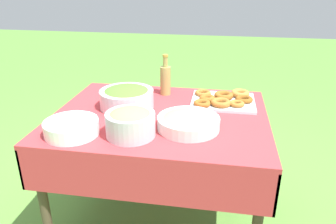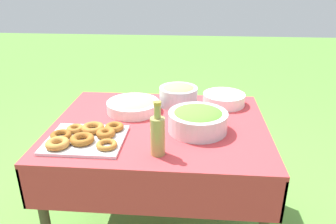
{
  "view_description": "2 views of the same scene",
  "coord_description": "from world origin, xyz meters",
  "px_view_note": "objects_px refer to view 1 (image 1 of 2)",
  "views": [
    {
      "loc": [
        0.33,
        -1.67,
        1.49
      ],
      "look_at": [
        0.05,
        -0.02,
        0.78
      ],
      "focal_mm": 35.0,
      "sensor_mm": 36.0,
      "label": 1
    },
    {
      "loc": [
        -0.18,
        1.65,
        1.55
      ],
      "look_at": [
        -0.04,
        -0.07,
        0.8
      ],
      "focal_mm": 35.0,
      "sensor_mm": 36.0,
      "label": 2
    }
  ],
  "objects_px": {
    "donut_platter": "(223,99)",
    "fruit_bowl": "(130,122)",
    "salad_bowl": "(127,97)",
    "plate_stack": "(72,128)",
    "pasta_bowl": "(188,121)",
    "olive_oil_bottle": "(165,79)"
  },
  "relations": [
    {
      "from": "salad_bowl",
      "to": "olive_oil_bottle",
      "type": "relative_size",
      "value": 1.2
    },
    {
      "from": "salad_bowl",
      "to": "plate_stack",
      "type": "height_order",
      "value": "salad_bowl"
    },
    {
      "from": "salad_bowl",
      "to": "pasta_bowl",
      "type": "height_order",
      "value": "salad_bowl"
    },
    {
      "from": "donut_platter",
      "to": "fruit_bowl",
      "type": "relative_size",
      "value": 1.62
    },
    {
      "from": "pasta_bowl",
      "to": "fruit_bowl",
      "type": "distance_m",
      "value": 0.3
    },
    {
      "from": "plate_stack",
      "to": "fruit_bowl",
      "type": "relative_size",
      "value": 1.11
    },
    {
      "from": "pasta_bowl",
      "to": "olive_oil_bottle",
      "type": "relative_size",
      "value": 1.21
    },
    {
      "from": "salad_bowl",
      "to": "fruit_bowl",
      "type": "xyz_separation_m",
      "value": [
        0.12,
        -0.35,
        0.01
      ]
    },
    {
      "from": "plate_stack",
      "to": "fruit_bowl",
      "type": "height_order",
      "value": "fruit_bowl"
    },
    {
      "from": "plate_stack",
      "to": "olive_oil_bottle",
      "type": "bearing_deg",
      "value": 61.6
    },
    {
      "from": "donut_platter",
      "to": "plate_stack",
      "type": "bearing_deg",
      "value": -142.7
    },
    {
      "from": "plate_stack",
      "to": "olive_oil_bottle",
      "type": "xyz_separation_m",
      "value": [
        0.35,
        0.65,
        0.07
      ]
    },
    {
      "from": "donut_platter",
      "to": "olive_oil_bottle",
      "type": "xyz_separation_m",
      "value": [
        -0.38,
        0.1,
        0.08
      ]
    },
    {
      "from": "plate_stack",
      "to": "olive_oil_bottle",
      "type": "relative_size",
      "value": 1.01
    },
    {
      "from": "donut_platter",
      "to": "fruit_bowl",
      "type": "bearing_deg",
      "value": -130.19
    },
    {
      "from": "donut_platter",
      "to": "olive_oil_bottle",
      "type": "bearing_deg",
      "value": 165.33
    },
    {
      "from": "pasta_bowl",
      "to": "donut_platter",
      "type": "distance_m",
      "value": 0.43
    },
    {
      "from": "plate_stack",
      "to": "olive_oil_bottle",
      "type": "distance_m",
      "value": 0.74
    },
    {
      "from": "donut_platter",
      "to": "fruit_bowl",
      "type": "distance_m",
      "value": 0.68
    },
    {
      "from": "salad_bowl",
      "to": "plate_stack",
      "type": "distance_m",
      "value": 0.43
    },
    {
      "from": "salad_bowl",
      "to": "olive_oil_bottle",
      "type": "distance_m",
      "value": 0.32
    },
    {
      "from": "donut_platter",
      "to": "plate_stack",
      "type": "height_order",
      "value": "plate_stack"
    }
  ]
}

